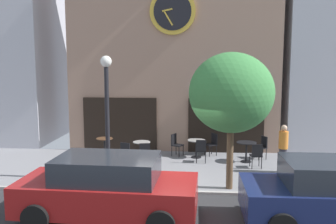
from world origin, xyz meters
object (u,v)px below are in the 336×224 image
at_px(street_lamp, 107,118).
at_px(cafe_chair_facing_street, 201,149).
at_px(cafe_chair_by_entrance, 145,153).
at_px(cafe_chair_mid_row, 127,152).
at_px(street_tree, 231,93).
at_px(cafe_chair_facing_wall, 212,143).
at_px(cafe_chair_curbside, 176,143).
at_px(pedestrian_orange, 283,148).
at_px(cafe_table_leftmost, 196,145).
at_px(cafe_chair_right_end, 262,146).
at_px(parked_car_red, 108,188).
at_px(cafe_table_center_right, 142,148).
at_px(cafe_chair_left_end, 256,154).
at_px(cafe_table_center, 246,148).
at_px(cafe_table_center_left, 105,144).

relative_size(street_lamp, cafe_chair_facing_street, 4.44).
xyz_separation_m(cafe_chair_by_entrance, cafe_chair_mid_row, (-0.67, 0.02, 0.00)).
xyz_separation_m(street_lamp, cafe_chair_facing_street, (3.03, 2.26, -1.50)).
xyz_separation_m(street_tree, cafe_chair_facing_wall, (-0.33, 4.03, -2.36)).
relative_size(cafe_chair_curbside, pedestrian_orange, 0.54).
bearing_deg(cafe_table_leftmost, cafe_chair_right_end, 0.42).
relative_size(cafe_chair_by_entrance, parked_car_red, 0.21).
distance_m(cafe_table_leftmost, cafe_chair_right_end, 2.59).
relative_size(cafe_chair_facing_wall, cafe_chair_by_entrance, 1.00).
bearing_deg(cafe_chair_facing_street, cafe_chair_by_entrance, -160.83).
xyz_separation_m(street_lamp, parked_car_red, (0.70, -2.96, -1.27)).
bearing_deg(cafe_chair_mid_row, parked_car_red, -85.12).
relative_size(street_tree, cafe_chair_facing_wall, 4.54).
relative_size(cafe_chair_facing_wall, cafe_chair_right_end, 1.00).
bearing_deg(street_tree, cafe_chair_right_end, 66.09).
distance_m(cafe_table_center_right, cafe_chair_left_end, 4.30).
distance_m(cafe_table_center_right, cafe_chair_facing_street, 2.28).
bearing_deg(parked_car_red, cafe_chair_right_end, 51.66).
height_order(cafe_table_center, cafe_chair_facing_street, cafe_chair_facing_street).
relative_size(cafe_chair_by_entrance, cafe_chair_left_end, 1.00).
xyz_separation_m(cafe_table_center_right, cafe_chair_by_entrance, (0.22, -0.77, 0.00)).
bearing_deg(street_tree, cafe_table_leftmost, 105.38).
height_order(street_lamp, cafe_table_leftmost, street_lamp).
relative_size(cafe_chair_curbside, parked_car_red, 0.21).
bearing_deg(street_tree, cafe_table_center_left, 142.32).
relative_size(cafe_table_center_right, cafe_chair_right_end, 0.85).
relative_size(street_lamp, cafe_chair_left_end, 4.44).
relative_size(cafe_table_center_left, cafe_chair_facing_wall, 0.80).
bearing_deg(cafe_chair_right_end, cafe_chair_left_end, -107.68).
relative_size(cafe_table_center, cafe_chair_right_end, 0.86).
relative_size(cafe_table_center, cafe_chair_by_entrance, 0.86).
bearing_deg(cafe_chair_facing_street, parked_car_red, -114.09).
bearing_deg(cafe_table_center_right, street_lamp, -108.01).
bearing_deg(cafe_table_center_left, cafe_chair_curbside, 3.30).
xyz_separation_m(street_lamp, cafe_chair_right_end, (5.44, 3.04, -1.50)).
distance_m(street_lamp, cafe_table_center_left, 3.56).
bearing_deg(street_lamp, pedestrian_orange, 11.74).
bearing_deg(cafe_table_center_right, cafe_table_center, 2.55).
distance_m(cafe_chair_mid_row, pedestrian_orange, 5.54).
xyz_separation_m(cafe_table_leftmost, cafe_table_center, (1.90, -0.52, 0.05)).
relative_size(cafe_chair_left_end, pedestrian_orange, 0.54).
xyz_separation_m(street_tree, parked_car_red, (-3.15, -2.39, -2.13)).
distance_m(cafe_chair_facing_wall, cafe_chair_left_end, 2.34).
height_order(street_tree, pedestrian_orange, street_tree).
xyz_separation_m(cafe_table_center, cafe_chair_facing_wall, (-1.25, 0.96, -0.03)).
distance_m(cafe_chair_left_end, parked_car_red, 6.32).
distance_m(cafe_table_center, cafe_chair_left_end, 0.88).
bearing_deg(cafe_table_center, cafe_chair_facing_street, -172.10).
height_order(cafe_chair_facing_street, pedestrian_orange, pedestrian_orange).
distance_m(cafe_chair_facing_wall, cafe_chair_curbside, 1.50).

